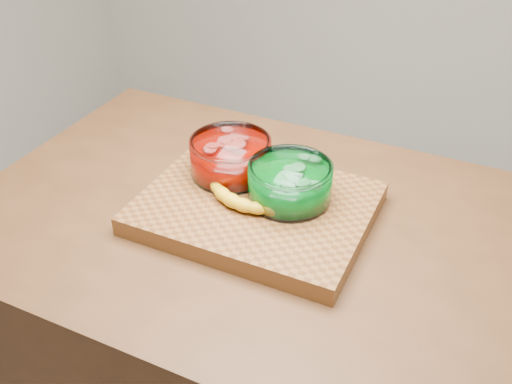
% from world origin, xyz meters
% --- Properties ---
extents(counter, '(1.20, 0.80, 0.90)m').
position_xyz_m(counter, '(0.00, 0.00, 0.45)').
color(counter, '#4E2E17').
rests_on(counter, ground).
extents(cutting_board, '(0.45, 0.35, 0.04)m').
position_xyz_m(cutting_board, '(0.00, 0.00, 0.92)').
color(cutting_board, brown).
rests_on(cutting_board, counter).
extents(bowl_red, '(0.17, 0.17, 0.08)m').
position_xyz_m(bowl_red, '(-0.09, 0.07, 0.98)').
color(bowl_red, white).
rests_on(bowl_red, cutting_board).
extents(bowl_green, '(0.17, 0.17, 0.08)m').
position_xyz_m(bowl_green, '(0.06, 0.03, 0.98)').
color(bowl_green, white).
rests_on(bowl_green, cutting_board).
extents(banana, '(0.23, 0.13, 0.03)m').
position_xyz_m(banana, '(-0.02, -0.01, 0.96)').
color(banana, gold).
rests_on(banana, cutting_board).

